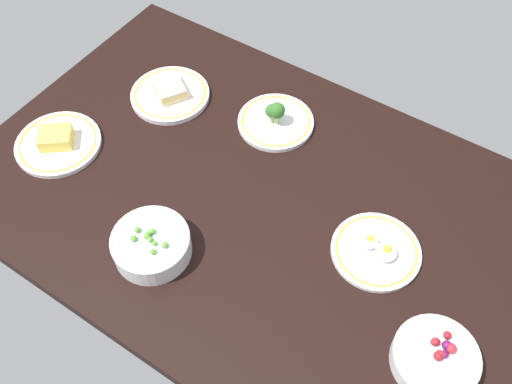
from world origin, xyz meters
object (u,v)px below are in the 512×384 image
object	(u,v)px
plate_eggs	(376,250)
plate_broccoli	(276,120)
plate_sandwich	(170,93)
bowl_berries	(435,358)
plate_cheese	(58,142)
bowl_peas	(151,244)

from	to	relation	value
plate_eggs	plate_broccoli	xyz separation A→B (cm)	(-38.60, 20.24, 0.53)
plate_sandwich	plate_eggs	size ratio (longest dim) A/B	1.07
bowl_berries	plate_broccoli	bearing A→B (deg)	148.18
plate_cheese	plate_sandwich	bearing A→B (deg)	66.25
plate_eggs	bowl_peas	bearing A→B (deg)	-147.12
plate_sandwich	plate_eggs	world-z (taller)	plate_sandwich
plate_sandwich	bowl_peas	xyz separation A→B (cm)	(26.57, -39.59, 1.71)
plate_broccoli	bowl_berries	bearing A→B (deg)	-31.82
plate_sandwich	bowl_berries	size ratio (longest dim) A/B	1.26
plate_sandwich	plate_eggs	distance (cm)	68.74
plate_eggs	bowl_berries	size ratio (longest dim) A/B	1.18
plate_eggs	bowl_peas	xyz separation A→B (cm)	(-40.89, -26.43, 2.04)
plate_sandwich	plate_eggs	bearing A→B (deg)	-11.03
plate_sandwich	plate_cheese	world-z (taller)	plate_cheese
plate_eggs	bowl_berries	distance (cm)	25.62
plate_sandwich	bowl_peas	size ratio (longest dim) A/B	1.23
bowl_peas	bowl_berries	distance (cm)	61.69
plate_broccoli	bowl_peas	bearing A→B (deg)	-92.82
plate_sandwich	plate_cheese	distance (cm)	31.53
bowl_peas	bowl_berries	world-z (taller)	bowl_peas
bowl_berries	plate_cheese	bearing A→B (deg)	179.80
plate_eggs	plate_broccoli	world-z (taller)	plate_broccoli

